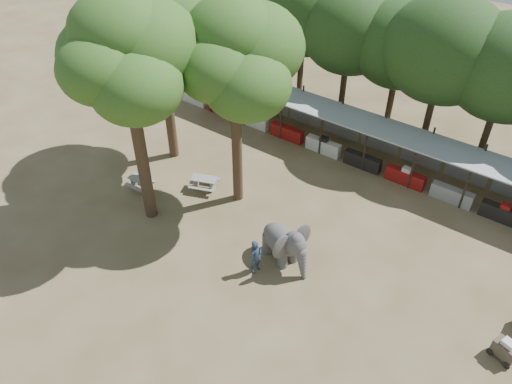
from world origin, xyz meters
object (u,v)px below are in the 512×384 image
Objects in this scene: elephant at (285,243)px; picnic_table_near at (140,182)px; handler at (256,257)px; yard_tree_left at (160,28)px; picnic_table_far at (204,182)px; cart_front at (505,350)px; yard_tree_center at (125,55)px; yard_tree_back at (235,56)px.

elephant is 2.23× the size of picnic_table_near.
handler is at bearing -100.76° from elephant.
yard_tree_left is 13.59m from handler.
cart_front is at bearing -25.65° from picnic_table_far.
yard_tree_center reaches higher than handler.
handler is at bearing -149.44° from cart_front.
picnic_table_near is at bearing -150.10° from yard_tree_back.
handler reaches higher than cart_front.
yard_tree_left reaches higher than handler.
elephant is 2.56× the size of cart_front.
elephant is at bearing -156.31° from cart_front.
elephant is 10.39m from cart_front.
yard_tree_center is 9.06m from picnic_table_near.
yard_tree_back is 9.64m from handler.
yard_tree_left is at bearing -168.46° from cart_front.
yard_tree_center is 1.06× the size of yard_tree_back.
elephant is (5.03, -2.74, -7.35)m from yard_tree_back.
picnic_table_near is at bearing -157.92° from cart_front.
handler is 7.14m from picnic_table_far.
yard_tree_left reaches higher than picnic_table_far.
yard_tree_back reaches higher than handler.
yard_tree_left is at bearing 72.04° from handler.
cart_front is at bearing -0.21° from picnic_table_near.
yard_tree_back is at bearing -167.85° from cart_front.
yard_tree_back is at bearing 53.14° from yard_tree_center.
yard_tree_left is 0.92× the size of yard_tree_center.
elephant is at bearing -18.71° from yard_tree_left.
elephant is (11.03, -3.74, -7.01)m from yard_tree_left.
yard_tree_back is (3.00, 4.00, -0.67)m from yard_tree_center.
picnic_table_near is (-9.34, 1.24, -0.51)m from handler.
yard_tree_back is 3.54× the size of elephant.
yard_tree_back is 17.45m from cart_front.
yard_tree_back reaches higher than cart_front.
handler is 1.54× the size of cart_front.
yard_tree_center is 11.42m from elephant.
cart_front is at bearing -7.91° from yard_tree_left.
yard_tree_center is 3.75× the size of elephant.
yard_tree_center reaches higher than elephant.
cart_front reaches higher than picnic_table_near.
elephant reaches higher than picnic_table_near.
cart_front is at bearing 21.16° from elephant.
elephant reaches higher than cart_front.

